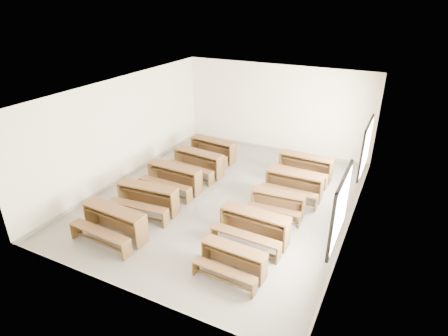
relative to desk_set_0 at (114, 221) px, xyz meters
The scene contains 11 objects.
room 3.70m from the desk_set_0, 59.75° to the left, with size 8.50×8.50×3.20m.
desk_set_0 is the anchor object (origin of this frame).
desk_set_1 1.34m from the desk_set_0, 90.51° to the left, with size 1.75×1.02×0.76m.
desk_set_2 2.70m from the desk_set_0, 91.11° to the left, with size 1.72×0.93×0.77m.
desk_set_3 3.97m from the desk_set_0, 89.38° to the left, with size 1.79×1.05×0.77m.
desk_set_4 5.19m from the desk_set_0, 90.78° to the left, with size 1.75×1.04×0.75m.
desk_set_5 3.15m from the desk_set_0, ahead, with size 1.45×0.80×0.64m.
desk_set_6 3.38m from the desk_set_0, 24.02° to the left, with size 1.71×0.93×0.76m.
desk_set_7 4.24m from the desk_set_0, 40.89° to the left, with size 1.47×0.84×0.64m.
desk_set_8 5.10m from the desk_set_0, 49.66° to the left, with size 1.64×0.85×0.74m.
desk_set_9 6.18m from the desk_set_0, 58.12° to the left, with size 1.72×0.94×0.76m.
Camera 1 is at (4.23, -8.46, 5.45)m, focal length 30.00 mm.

